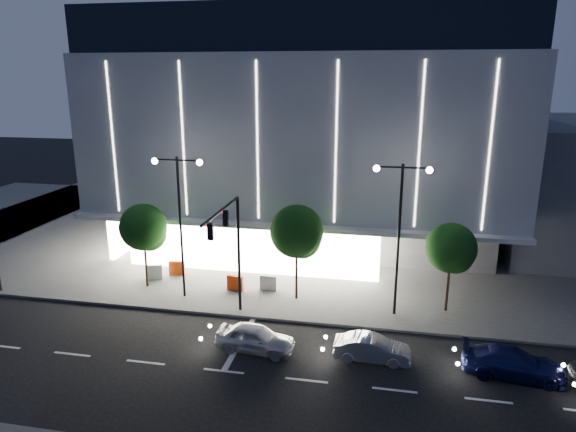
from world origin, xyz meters
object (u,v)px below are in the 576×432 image
Objects in this scene: tree_left at (144,230)px; barrier_b at (154,272)px; street_lamp_east at (400,218)px; barrier_c at (235,283)px; tree_mid at (297,234)px; barrier_a at (177,268)px; car_third at (513,363)px; traffic_mast at (231,239)px; car_lead at (255,338)px; barrier_d at (268,283)px; street_lamp_west at (180,207)px; tree_right at (451,251)px; car_second at (372,349)px.

barrier_b is (-0.10, 1.20, -3.38)m from tree_left.
street_lamp_east is 8.18× the size of barrier_c.
tree_mid reaches higher than barrier_a.
tree_mid is at bearing 66.17° from car_third.
barrier_c is at bearing 104.89° from traffic_mast.
tree_left is at bearing 61.12° from car_lead.
tree_left is at bearing 152.16° from traffic_mast.
car_third reaches higher than barrier_c.
street_lamp_west is at bearing -159.63° from barrier_d.
traffic_mast reaches higher than barrier_a.
traffic_mast is at bearing -162.98° from tree_right.
street_lamp_east is 6.27m from tree_mid.
barrier_d is at bearing 67.00° from car_third.
car_lead is at bearing 93.79° from car_second.
street_lamp_west is 6.52m from barrier_b.
tree_left is 19.00m from tree_right.
traffic_mast is 9.43m from street_lamp_east.
street_lamp_east is 1.46× the size of tree_mid.
barrier_c is at bearing 30.98° from car_lead.
tree_left is at bearing 78.70° from car_third.
traffic_mast is at bearing -50.72° from barrier_b.
tree_mid reaches higher than tree_right.
tree_left is 0.93× the size of tree_mid.
car_third is at bearing -28.92° from tree_mid.
barrier_a is at bearing 60.42° from car_second.
car_lead is (-1.03, -6.36, -3.64)m from tree_mid.
street_lamp_west is 1.95× the size of car_third.
barrier_a is at bearing 168.84° from barrier_d.
car_lead is (-7.00, -5.34, -5.26)m from street_lamp_east.
tree_left is (-2.97, 1.02, -1.92)m from street_lamp_west.
barrier_b is 1.00× the size of barrier_d.
tree_left is 11.49m from car_lead.
car_lead reaches higher than car_second.
tree_mid reaches higher than car_lead.
tree_right is (9.00, -0.00, -0.45)m from tree_mid.
tree_left reaches higher than tree_right.
car_lead is 5.89m from car_second.
tree_mid is 13.51m from car_third.
tree_left is 6.80m from barrier_c.
street_lamp_east is 7.48m from car_second.
tree_left is at bearing 180.00° from tree_right.
tree_left reaches higher than barrier_c.
tree_mid is 1.51× the size of car_lead.
tree_mid is at bearing 180.00° from tree_right.
barrier_c is at bearing 55.54° from car_second.
car_lead is 11.59m from barrier_a.
street_lamp_west is at bearing -171.74° from tree_mid.
car_third is 15.19m from barrier_d.
traffic_mast is at bearing -33.65° from street_lamp_west.
street_lamp_east reaches higher than car_second.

